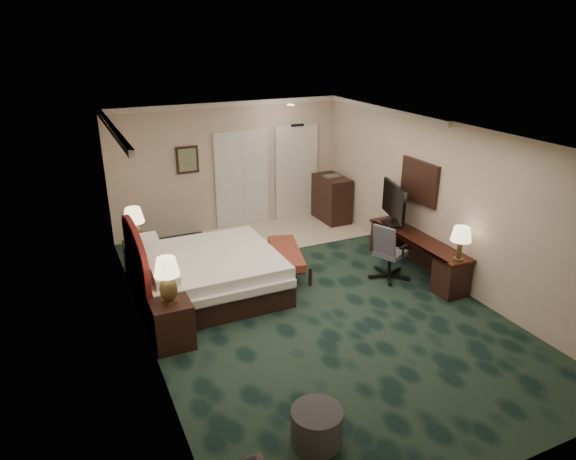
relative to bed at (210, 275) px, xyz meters
name	(u,v)px	position (x,y,z in m)	size (l,w,h in m)	color
floor	(309,303)	(1.32, -0.98, -0.34)	(5.00, 7.50, 0.00)	black
ceiling	(312,134)	(1.32, -0.98, 2.36)	(5.00, 7.50, 0.00)	white
wall_back	(230,167)	(1.32, 2.77, 1.01)	(5.00, 0.00, 2.70)	beige
wall_front	(506,362)	(1.32, -4.73, 1.01)	(5.00, 0.00, 2.70)	beige
wall_left	(140,253)	(-1.18, -0.98, 1.01)	(0.00, 7.50, 2.70)	beige
wall_right	(443,202)	(3.82, -0.98, 1.01)	(0.00, 7.50, 2.70)	beige
crown_molding	(312,137)	(1.32, -0.98, 2.31)	(5.00, 7.50, 0.10)	silver
tile_patch	(285,233)	(2.22, 1.92, -0.34)	(3.20, 1.70, 0.01)	beige
headboard	(137,267)	(-1.12, 0.02, 0.36)	(0.12, 2.00, 1.40)	#4E170E
entry_door	(296,173)	(2.87, 2.74, 0.71)	(1.02, 0.06, 2.18)	silver
closet_doors	(242,180)	(1.57, 2.73, 0.71)	(1.20, 0.06, 2.10)	silver
wall_art	(187,160)	(0.42, 2.73, 1.26)	(0.45, 0.06, 0.55)	#3B5B4F
wall_mirror	(419,182)	(3.78, -0.38, 1.21)	(0.05, 0.95, 0.75)	white
bed	(210,275)	(0.00, 0.00, 0.00)	(2.16, 2.00, 0.68)	white
nightstand_near	(171,322)	(-0.89, -1.16, -0.01)	(0.53, 0.61, 0.66)	black
nightstand_far	(140,260)	(-0.92, 1.17, -0.04)	(0.48, 0.55, 0.60)	black
lamp_near	(168,280)	(-0.89, -1.18, 0.64)	(0.34, 0.34, 0.64)	#322514
lamp_far	(135,227)	(-0.95, 1.13, 0.59)	(0.36, 0.36, 0.67)	#322514
bed_bench	(286,262)	(1.43, 0.16, -0.11)	(0.47, 1.36, 0.46)	brown
ottoman	(317,426)	(0.06, -3.61, -0.14)	(0.55, 0.55, 0.39)	#2E2E31
desk	(416,255)	(3.55, -0.76, -0.01)	(0.49, 2.30, 0.66)	black
tv	(394,205)	(3.50, -0.07, 0.72)	(0.09, 1.02, 0.79)	black
desk_lamp	(460,243)	(3.55, -1.77, 0.60)	(0.32, 0.32, 0.56)	#322514
desk_chair	(390,251)	(3.00, -0.74, 0.17)	(0.59, 0.56, 1.02)	#4F4F58
minibar	(332,199)	(3.50, 2.22, 0.16)	(0.53, 0.96, 1.01)	black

